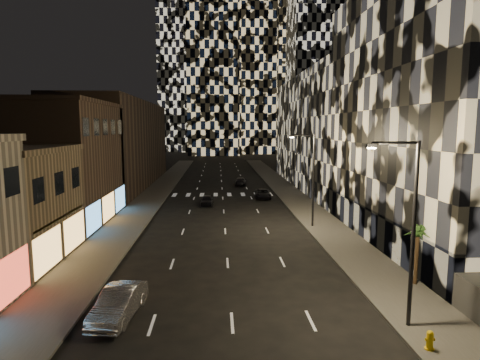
{
  "coord_description": "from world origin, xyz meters",
  "views": [
    {
      "loc": [
        -0.66,
        -8.05,
        9.74
      ],
      "look_at": [
        0.93,
        20.49,
        6.0
      ],
      "focal_mm": 30.0,
      "sensor_mm": 36.0,
      "label": 1
    }
  ],
  "objects": [
    {
      "name": "midrise_base",
      "position": [
        12.3,
        24.5,
        1.5
      ],
      "size": [
        0.6,
        25.0,
        3.0
      ],
      "primitive_type": "cube",
      "color": "#383838",
      "rests_on": "ground"
    },
    {
      "name": "streetlight_near",
      "position": [
        8.35,
        10.0,
        5.35
      ],
      "size": [
        2.55,
        0.25,
        9.0
      ],
      "color": "black",
      "rests_on": "sidewalk_right"
    },
    {
      "name": "tower_right_mid",
      "position": [
        35.0,
        135.0,
        50.0
      ],
      "size": [
        20.0,
        20.0,
        100.0
      ],
      "primitive_type": "cube",
      "color": "black",
      "rests_on": "ground"
    },
    {
      "name": "car_dark_rightlane",
      "position": [
        5.57,
        46.49,
        0.63
      ],
      "size": [
        2.29,
        4.63,
        1.26
      ],
      "primitive_type": "imported",
      "rotation": [
        0.0,
        0.0,
        -0.04
      ],
      "color": "black",
      "rests_on": "ground"
    },
    {
      "name": "sidewalk_right",
      "position": [
        10.0,
        50.0,
        0.07
      ],
      "size": [
        4.0,
        120.0,
        0.15
      ],
      "primitive_type": "cube",
      "color": "#47443F",
      "rests_on": "ground"
    },
    {
      "name": "curb_left",
      "position": [
        -7.9,
        50.0,
        0.07
      ],
      "size": [
        0.2,
        120.0,
        0.15
      ],
      "primitive_type": "cube",
      "color": "#4C4C47",
      "rests_on": "ground"
    },
    {
      "name": "tower_center_low",
      "position": [
        -2.0,
        140.0,
        47.5
      ],
      "size": [
        18.0,
        18.0,
        95.0
      ],
      "primitive_type": "cube",
      "color": "black",
      "rests_on": "ground"
    },
    {
      "name": "car_silver_parked",
      "position": [
        -5.8,
        11.83,
        0.78
      ],
      "size": [
        2.26,
        4.89,
        1.55
      ],
      "primitive_type": "imported",
      "rotation": [
        0.0,
        0.0,
        -0.13
      ],
      "color": "#A3A2A8",
      "rests_on": "ground"
    },
    {
      "name": "car_dark_oncoming",
      "position": [
        3.22,
        59.47,
        0.66
      ],
      "size": [
        2.24,
        4.71,
        1.32
      ],
      "primitive_type": "imported",
      "rotation": [
        0.0,
        0.0,
        3.06
      ],
      "color": "black",
      "rests_on": "ground"
    },
    {
      "name": "tower_left_back",
      "position": [
        -12.0,
        165.0,
        60.0
      ],
      "size": [
        24.0,
        24.0,
        120.0
      ],
      "primitive_type": "cube",
      "color": "black",
      "rests_on": "ground"
    },
    {
      "name": "retail_filler_left",
      "position": [
        -17.0,
        60.0,
        7.0
      ],
      "size": [
        10.0,
        40.0,
        14.0
      ],
      "primitive_type": "cube",
      "color": "#473528",
      "rests_on": "ground"
    },
    {
      "name": "retail_brown",
      "position": [
        -17.0,
        33.5,
        6.0
      ],
      "size": [
        10.0,
        15.0,
        12.0
      ],
      "primitive_type": "cube",
      "color": "#473528",
      "rests_on": "ground"
    },
    {
      "name": "midrise_right",
      "position": [
        20.0,
        24.5,
        11.0
      ],
      "size": [
        16.0,
        25.0,
        22.0
      ],
      "primitive_type": "cube",
      "color": "#232326",
      "rests_on": "ground"
    },
    {
      "name": "car_dark_midlane",
      "position": [
        -2.07,
        41.91,
        0.64
      ],
      "size": [
        1.66,
        3.81,
        1.28
      ],
      "primitive_type": "imported",
      "rotation": [
        0.0,
        0.0,
        -0.04
      ],
      "color": "black",
      "rests_on": "ground"
    },
    {
      "name": "fire_hydrant",
      "position": [
        8.5,
        7.83,
        0.56
      ],
      "size": [
        0.41,
        0.41,
        0.86
      ],
      "rotation": [
        0.0,
        0.0,
        -0.0
      ],
      "color": "yellow",
      "rests_on": "sidewalk_right"
    },
    {
      "name": "streetlight_far",
      "position": [
        8.35,
        30.0,
        5.35
      ],
      "size": [
        2.55,
        0.25,
        9.0
      ],
      "color": "black",
      "rests_on": "sidewalk_right"
    },
    {
      "name": "curb_right",
      "position": [
        7.9,
        50.0,
        0.07
      ],
      "size": [
        0.2,
        120.0,
        0.15
      ],
      "primitive_type": "cube",
      "color": "#4C4C47",
      "rests_on": "ground"
    },
    {
      "name": "sidewalk_left",
      "position": [
        -10.0,
        50.0,
        0.07
      ],
      "size": [
        4.0,
        120.0,
        0.15
      ],
      "primitive_type": "cube",
      "color": "#47443F",
      "rests_on": "ground"
    },
    {
      "name": "palm_tree",
      "position": [
        11.5,
        15.09,
        3.2
      ],
      "size": [
        1.87,
        1.88,
        3.69
      ],
      "color": "#47331E",
      "rests_on": "sidewalk_right"
    },
    {
      "name": "midrise_filler_right",
      "position": [
        20.0,
        57.0,
        9.0
      ],
      "size": [
        16.0,
        40.0,
        18.0
      ],
      "primitive_type": "cube",
      "color": "#232326",
      "rests_on": "ground"
    }
  ]
}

